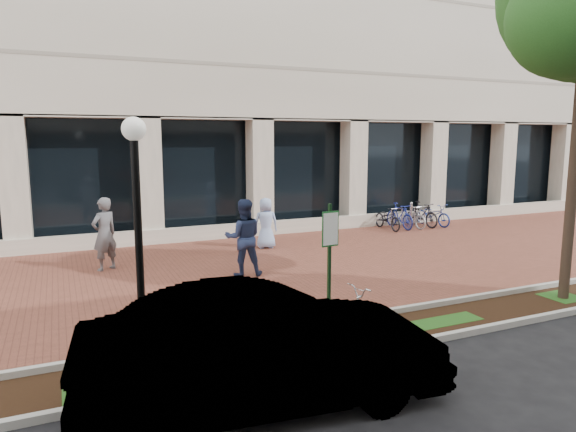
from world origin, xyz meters
name	(u,v)px	position (x,y,z in m)	size (l,w,h in m)	color
ground	(257,269)	(0.00, 0.00, 0.00)	(120.00, 120.00, 0.00)	black
brick_plaza	(257,269)	(0.00, 0.00, 0.01)	(40.00, 9.00, 0.01)	brown
planting_strip	(360,336)	(0.00, -5.25, 0.01)	(40.00, 1.50, 0.01)	black
curb_plaza_side	(339,320)	(0.00, -4.50, 0.06)	(40.00, 0.12, 0.12)	#B3B2A9
curb_street_side	(384,349)	(0.00, -6.00, 0.06)	(40.00, 0.12, 0.12)	#B3B2A9
parking_sign	(330,254)	(-0.54, -5.07, 1.54)	(0.34, 0.07, 2.41)	#14381A
lamppost	(138,228)	(-3.71, -4.80, 2.18)	(0.36, 0.36, 3.85)	black
locked_bicycle	(341,315)	(-0.36, -5.18, 0.44)	(0.58, 1.68, 0.88)	silver
pedestrian_left	(104,234)	(-3.74, 1.56, 0.99)	(0.72, 0.47, 1.98)	#5B5C60
pedestrian_mid	(244,238)	(-0.52, -0.46, 1.00)	(0.97, 0.75, 1.99)	navy
pedestrian_right	(266,223)	(1.22, 2.37, 0.82)	(0.80, 0.52, 1.64)	#94AEDD
bollard	(411,215)	(7.82, 3.51, 0.53)	(0.12, 0.12, 1.05)	silver
bike_rack_cluster	(411,216)	(7.89, 3.58, 0.47)	(2.98, 1.81, 1.01)	black
sedan_near_curb	(264,349)	(-2.43, -6.75, 0.79)	(1.67, 4.80, 1.58)	#B2B1B6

